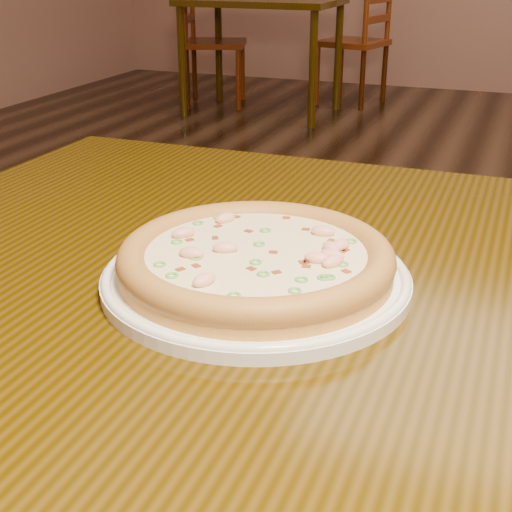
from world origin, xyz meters
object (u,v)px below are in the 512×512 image
(chair_a, at_px, (207,42))
(chair_b, at_px, (360,42))
(hero_table, at_px, (383,370))
(plate, at_px, (256,276))
(bg_table_left, at_px, (262,14))
(pizza, at_px, (256,259))

(chair_a, bearing_deg, chair_b, 21.06)
(hero_table, relative_size, chair_a, 1.26)
(hero_table, xyz_separation_m, plate, (-0.12, -0.05, 0.11))
(bg_table_left, relative_size, chair_a, 1.05)
(plate, bearing_deg, chair_b, 101.99)
(plate, xyz_separation_m, pizza, (0.00, 0.00, 0.02))
(plate, relative_size, bg_table_left, 0.29)
(chair_a, bearing_deg, plate, -64.67)
(plate, relative_size, chair_b, 0.31)
(hero_table, bearing_deg, plate, -157.38)
(hero_table, bearing_deg, pizza, -157.37)
(plate, bearing_deg, bg_table_left, 110.52)
(plate, height_order, chair_a, chair_a)
(bg_table_left, bearing_deg, hero_table, -67.75)
(chair_a, xyz_separation_m, chair_b, (1.01, 0.39, 0.00))
(pizza, distance_m, chair_a, 4.65)
(plate, height_order, chair_b, chair_b)
(plate, height_order, bg_table_left, plate)
(bg_table_left, bearing_deg, chair_b, 44.77)
(bg_table_left, height_order, chair_b, chair_b)
(plate, bearing_deg, pizza, 14.58)
(bg_table_left, height_order, chair_a, chair_a)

